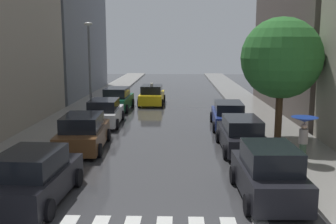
{
  "coord_description": "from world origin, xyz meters",
  "views": [
    {
      "loc": [
        0.85,
        -6.57,
        4.95
      ],
      "look_at": [
        0.22,
        14.87,
        1.24
      ],
      "focal_mm": 41.79,
      "sensor_mm": 36.0,
      "label": 1
    }
  ],
  "objects_px": {
    "parked_car_left_nearest": "(34,178)",
    "parked_car_left_fourth": "(117,99)",
    "street_tree_right": "(281,58)",
    "parked_car_right_nearest": "(268,174)",
    "parked_car_left_third": "(104,113)",
    "parked_car_left_second": "(83,133)",
    "taxi_midroad": "(152,95)",
    "pedestrian_by_kerb": "(304,128)",
    "lamp_post_left": "(90,60)",
    "parked_car_right_third": "(228,115)",
    "parked_car_right_second": "(241,135)"
  },
  "relations": [
    {
      "from": "parked_car_right_second",
      "to": "taxi_midroad",
      "type": "relative_size",
      "value": 1.05
    },
    {
      "from": "parked_car_left_second",
      "to": "taxi_midroad",
      "type": "xyz_separation_m",
      "value": [
        2.28,
        14.2,
        -0.03
      ]
    },
    {
      "from": "parked_car_left_fourth",
      "to": "parked_car_right_third",
      "type": "xyz_separation_m",
      "value": [
        7.7,
        -6.16,
        -0.07
      ]
    },
    {
      "from": "parked_car_left_nearest",
      "to": "parked_car_left_third",
      "type": "height_order",
      "value": "parked_car_left_nearest"
    },
    {
      "from": "parked_car_right_second",
      "to": "street_tree_right",
      "type": "distance_m",
      "value": 4.58
    },
    {
      "from": "parked_car_left_second",
      "to": "lamp_post_left",
      "type": "distance_m",
      "value": 10.35
    },
    {
      "from": "parked_car_left_nearest",
      "to": "parked_car_right_nearest",
      "type": "height_order",
      "value": "parked_car_right_nearest"
    },
    {
      "from": "parked_car_left_second",
      "to": "street_tree_right",
      "type": "relative_size",
      "value": 0.76
    },
    {
      "from": "parked_car_left_nearest",
      "to": "parked_car_left_third",
      "type": "xyz_separation_m",
      "value": [
        -0.08,
        12.14,
        -0.04
      ]
    },
    {
      "from": "parked_car_right_nearest",
      "to": "parked_car_right_second",
      "type": "height_order",
      "value": "parked_car_right_nearest"
    },
    {
      "from": "parked_car_left_nearest",
      "to": "parked_car_right_nearest",
      "type": "distance_m",
      "value": 7.49
    },
    {
      "from": "parked_car_left_fourth",
      "to": "taxi_midroad",
      "type": "distance_m",
      "value": 3.7
    },
    {
      "from": "pedestrian_by_kerb",
      "to": "street_tree_right",
      "type": "relative_size",
      "value": 0.3
    },
    {
      "from": "street_tree_right",
      "to": "pedestrian_by_kerb",
      "type": "bearing_deg",
      "value": -90.05
    },
    {
      "from": "pedestrian_by_kerb",
      "to": "street_tree_right",
      "type": "height_order",
      "value": "street_tree_right"
    },
    {
      "from": "parked_car_left_fourth",
      "to": "pedestrian_by_kerb",
      "type": "relative_size",
      "value": 2.52
    },
    {
      "from": "parked_car_right_third",
      "to": "lamp_post_left",
      "type": "distance_m",
      "value": 10.82
    },
    {
      "from": "parked_car_left_nearest",
      "to": "parked_car_left_fourth",
      "type": "relative_size",
      "value": 0.9
    },
    {
      "from": "pedestrian_by_kerb",
      "to": "street_tree_right",
      "type": "distance_m",
      "value": 4.96
    },
    {
      "from": "parked_car_left_nearest",
      "to": "parked_car_right_third",
      "type": "height_order",
      "value": "parked_car_left_nearest"
    },
    {
      "from": "parked_car_left_nearest",
      "to": "parked_car_left_third",
      "type": "distance_m",
      "value": 12.14
    },
    {
      "from": "parked_car_left_fourth",
      "to": "lamp_post_left",
      "type": "xyz_separation_m",
      "value": [
        -1.66,
        -1.71,
        3.04
      ]
    },
    {
      "from": "parked_car_left_second",
      "to": "parked_car_right_third",
      "type": "bearing_deg",
      "value": -57.83
    },
    {
      "from": "parked_car_left_nearest",
      "to": "parked_car_right_second",
      "type": "bearing_deg",
      "value": -46.88
    },
    {
      "from": "pedestrian_by_kerb",
      "to": "parked_car_right_nearest",
      "type": "bearing_deg",
      "value": -144.79
    },
    {
      "from": "street_tree_right",
      "to": "parked_car_right_nearest",
      "type": "bearing_deg",
      "value": -105.97
    },
    {
      "from": "parked_car_right_nearest",
      "to": "street_tree_right",
      "type": "distance_m",
      "value": 8.84
    },
    {
      "from": "parked_car_left_nearest",
      "to": "street_tree_right",
      "type": "xyz_separation_m",
      "value": [
        9.72,
        8.3,
        3.47
      ]
    },
    {
      "from": "parked_car_right_nearest",
      "to": "parked_car_right_third",
      "type": "distance_m",
      "value": 11.18
    },
    {
      "from": "parked_car_left_second",
      "to": "pedestrian_by_kerb",
      "type": "bearing_deg",
      "value": -105.72
    },
    {
      "from": "pedestrian_by_kerb",
      "to": "lamp_post_left",
      "type": "xyz_separation_m",
      "value": [
        -11.52,
        11.94,
        2.29
      ]
    },
    {
      "from": "parked_car_left_nearest",
      "to": "parked_car_left_fourth",
      "type": "height_order",
      "value": "parked_car_left_fourth"
    },
    {
      "from": "parked_car_left_second",
      "to": "taxi_midroad",
      "type": "distance_m",
      "value": 14.39
    },
    {
      "from": "parked_car_right_nearest",
      "to": "parked_car_right_second",
      "type": "bearing_deg",
      "value": -1.74
    },
    {
      "from": "parked_car_left_second",
      "to": "parked_car_left_fourth",
      "type": "xyz_separation_m",
      "value": [
        -0.17,
        11.43,
        0.01
      ]
    },
    {
      "from": "parked_car_left_third",
      "to": "parked_car_left_fourth",
      "type": "bearing_deg",
      "value": -0.63
    },
    {
      "from": "street_tree_right",
      "to": "parked_car_right_third",
      "type": "bearing_deg",
      "value": 122.99
    },
    {
      "from": "parked_car_left_nearest",
      "to": "pedestrian_by_kerb",
      "type": "height_order",
      "value": "pedestrian_by_kerb"
    },
    {
      "from": "parked_car_left_nearest",
      "to": "parked_car_right_nearest",
      "type": "relative_size",
      "value": 1.04
    },
    {
      "from": "taxi_midroad",
      "to": "lamp_post_left",
      "type": "height_order",
      "value": "lamp_post_left"
    },
    {
      "from": "parked_car_left_third",
      "to": "street_tree_right",
      "type": "height_order",
      "value": "street_tree_right"
    },
    {
      "from": "parked_car_left_third",
      "to": "street_tree_right",
      "type": "distance_m",
      "value": 11.09
    },
    {
      "from": "pedestrian_by_kerb",
      "to": "lamp_post_left",
      "type": "height_order",
      "value": "lamp_post_left"
    },
    {
      "from": "parked_car_left_second",
      "to": "parked_car_left_third",
      "type": "relative_size",
      "value": 1.06
    },
    {
      "from": "parked_car_right_second",
      "to": "parked_car_left_fourth",
      "type": "bearing_deg",
      "value": 32.93
    },
    {
      "from": "parked_car_left_second",
      "to": "parked_car_right_third",
      "type": "relative_size",
      "value": 0.97
    },
    {
      "from": "parked_car_right_second",
      "to": "parked_car_left_second",
      "type": "bearing_deg",
      "value": 89.09
    },
    {
      "from": "street_tree_right",
      "to": "lamp_post_left",
      "type": "distance_m",
      "value": 13.92
    },
    {
      "from": "parked_car_right_third",
      "to": "street_tree_right",
      "type": "height_order",
      "value": "street_tree_right"
    },
    {
      "from": "parked_car_left_nearest",
      "to": "parked_car_right_second",
      "type": "distance_m",
      "value": 9.84
    }
  ]
}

